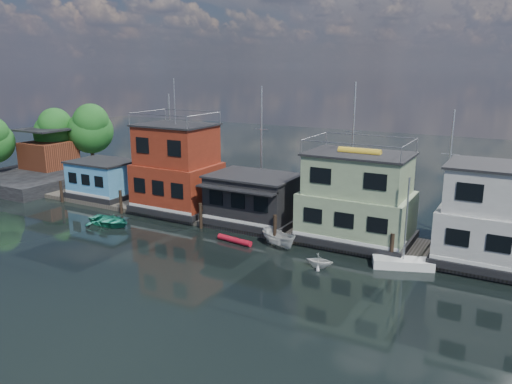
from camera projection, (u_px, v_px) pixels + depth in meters
The scene contains 15 objects.
ground at pixel (169, 277), 32.35m from camera, with size 160.00×160.00×0.00m, color black.
dock at pixel (259, 224), 42.45m from camera, with size 48.00×5.00×0.40m, color #595147.
houseboat_blue at pixel (103, 179), 50.48m from camera, with size 6.40×4.90×3.66m.
houseboat_red at pixel (177, 170), 45.52m from camera, with size 7.40×5.90×11.86m.
houseboat_dark at pixel (253, 198), 42.13m from camera, with size 7.40×6.10×4.06m.
houseboat_green at pixel (357, 199), 37.61m from camera, with size 8.40×5.90×7.03m.
houseboat_white at pixel (504, 218), 32.88m from camera, with size 8.40×5.90×6.66m.
pilings at pixel (238, 222), 40.02m from camera, with size 42.28×0.28×2.20m.
background_masts at pixel (339, 156), 43.97m from camera, with size 36.40×0.16×12.00m.
shore at pixel (49, 150), 59.40m from camera, with size 12.40×15.72×8.24m.
dinghy_teal at pixel (110, 221), 42.68m from camera, with size 2.93×4.11×0.85m, color #268D73.
dinghy_white at pixel (319, 260), 33.73m from camera, with size 1.64×1.90×1.00m, color white.
day_sailer at pixel (403, 262), 33.73m from camera, with size 4.19×2.66×6.28m.
red_kayak at pixel (234, 240), 38.49m from camera, with size 0.46×0.46×3.10m, color #B51325.
motorboat at pixel (279, 239), 37.44m from camera, with size 1.30×3.46×1.33m, color silver.
Camera 1 is at (19.58, -23.44, 13.26)m, focal length 35.00 mm.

